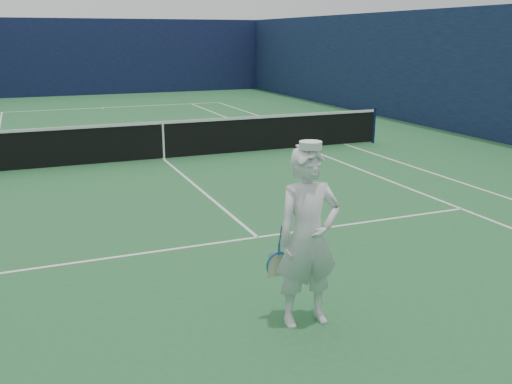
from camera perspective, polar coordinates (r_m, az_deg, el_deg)
ground at (r=15.05m, az=-9.17°, el=3.21°), size 80.00×80.00×0.00m
court_markings at (r=15.05m, az=-9.17°, el=3.22°), size 11.03×23.83×0.01m
windscreen_fence at (r=14.77m, az=-9.50°, el=10.81°), size 20.12×36.12×4.00m
tennis_net at (r=14.95m, az=-9.26°, el=5.29°), size 12.88×0.09×1.07m
tennis_player at (r=6.23m, az=5.23°, el=-4.55°), size 0.80×0.53×2.07m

